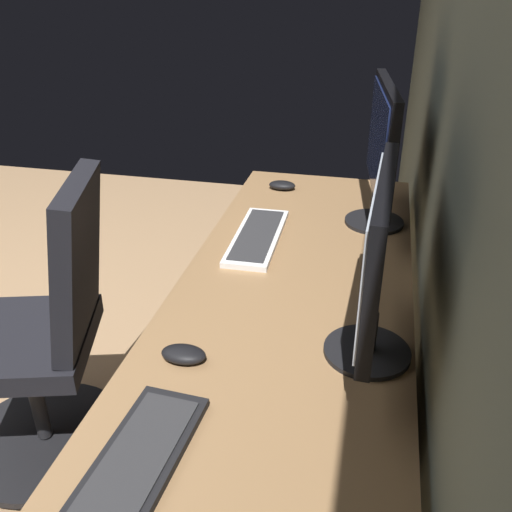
% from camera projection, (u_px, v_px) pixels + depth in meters
% --- Properties ---
extents(wall_back, '(5.05, 0.10, 2.60)m').
position_uv_depth(wall_back, '(485.00, 89.00, 1.16)').
color(wall_back, slate).
rests_on(wall_back, ground).
extents(desk, '(2.32, 0.65, 0.73)m').
position_uv_depth(desk, '(276.00, 360.00, 1.38)').
color(desk, '#936D47').
rests_on(desk, ground).
extents(drawer_pedestal, '(0.40, 0.51, 0.69)m').
position_uv_depth(drawer_pedestal, '(281.00, 468.00, 1.49)').
color(drawer_pedestal, '#936D47').
rests_on(drawer_pedestal, ground).
extents(monitor_primary, '(0.52, 0.20, 0.47)m').
position_uv_depth(monitor_primary, '(381.00, 147.00, 1.81)').
color(monitor_primary, black).
rests_on(monitor_primary, desk).
extents(monitor_secondary, '(0.48, 0.20, 0.43)m').
position_uv_depth(monitor_secondary, '(376.00, 260.00, 1.19)').
color(monitor_secondary, black).
rests_on(monitor_secondary, desk).
extents(keyboard_main, '(0.43, 0.17, 0.02)m').
position_uv_depth(keyboard_main, '(130.00, 474.00, 0.99)').
color(keyboard_main, black).
rests_on(keyboard_main, desk).
extents(keyboard_spare, '(0.42, 0.15, 0.02)m').
position_uv_depth(keyboard_spare, '(257.00, 237.00, 1.82)').
color(keyboard_spare, silver).
rests_on(keyboard_spare, desk).
extents(mouse_main, '(0.06, 0.10, 0.03)m').
position_uv_depth(mouse_main, '(184.00, 354.00, 1.27)').
color(mouse_main, black).
rests_on(mouse_main, desk).
extents(mouse_spare, '(0.06, 0.10, 0.03)m').
position_uv_depth(mouse_spare, '(282.00, 185.00, 2.21)').
color(mouse_spare, black).
rests_on(mouse_spare, desk).
extents(office_chair, '(0.56, 0.60, 0.97)m').
position_uv_depth(office_chair, '(47.00, 342.00, 1.79)').
color(office_chair, black).
rests_on(office_chair, ground).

